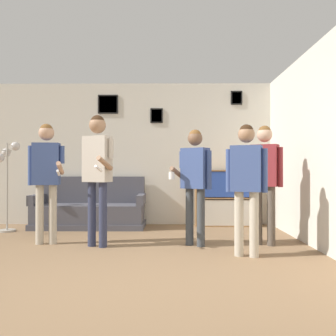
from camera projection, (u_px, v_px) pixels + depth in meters
ground_plane at (110, 281)px, 3.49m from camera, size 20.00×20.00×0.00m
wall_back at (142, 154)px, 7.19m from camera, size 7.33×0.08×2.70m
wall_right at (307, 148)px, 5.30m from camera, size 0.06×6.06×2.70m
couch at (90, 211)px, 6.78m from camera, size 1.99×0.80×0.91m
bookshelf at (227, 198)px, 6.95m from camera, size 1.19×0.30×1.04m
floor_lamp at (7, 169)px, 6.32m from camera, size 0.36×0.39×1.52m
person_player_foreground_left at (46, 170)px, 5.25m from camera, size 0.53×0.44×1.69m
person_player_foreground_center at (97, 165)px, 5.06m from camera, size 0.47×0.59×1.78m
person_watcher_holding_cup at (195, 175)px, 5.13m from camera, size 0.58×0.37×1.60m
person_spectator_near_bookshelf at (246, 176)px, 4.49m from camera, size 0.47×0.32×1.59m
person_spectator_far_right at (265, 172)px, 5.17m from camera, size 0.44×0.35×1.66m
bottle_on_floor at (38, 228)px, 6.04m from camera, size 0.07×0.07×0.25m
drinking_cup at (235, 168)px, 6.95m from camera, size 0.08×0.08×0.09m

